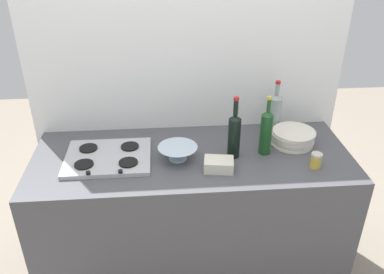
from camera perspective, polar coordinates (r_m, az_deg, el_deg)
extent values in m
plane|color=gray|center=(2.86, 0.00, -18.14)|extent=(6.00, 6.00, 0.00)
cube|color=#4C4C51|center=(2.55, 0.00, -11.26)|extent=(1.80, 0.70, 0.90)
cube|color=white|center=(2.53, -0.71, 5.36)|extent=(1.90, 0.06, 2.16)
cube|color=#B2B2B7|center=(2.29, -11.76, -2.87)|extent=(0.47, 0.37, 0.02)
cylinder|color=black|center=(2.23, -15.00, -3.75)|extent=(0.10, 0.10, 0.01)
cylinder|color=black|center=(2.19, -8.98, -3.56)|extent=(0.10, 0.10, 0.01)
cylinder|color=black|center=(2.37, -14.41, -1.54)|extent=(0.10, 0.10, 0.01)
cylinder|color=black|center=(2.34, -8.75, -1.33)|extent=(0.10, 0.10, 0.01)
cylinder|color=black|center=(2.15, -14.43, -4.93)|extent=(0.02, 0.02, 0.02)
cylinder|color=black|center=(2.12, -10.06, -4.81)|extent=(0.02, 0.02, 0.02)
cylinder|color=silver|center=(2.47, 13.86, -0.77)|extent=(0.25, 0.25, 0.01)
cylinder|color=silver|center=(2.47, 13.95, -0.45)|extent=(0.25, 0.25, 0.01)
cylinder|color=silver|center=(2.46, 14.03, -0.26)|extent=(0.25, 0.25, 0.01)
cylinder|color=silver|center=(2.45, 14.00, -0.04)|extent=(0.25, 0.25, 0.01)
cylinder|color=silver|center=(2.44, 14.01, 0.23)|extent=(0.25, 0.25, 0.01)
cylinder|color=silver|center=(2.44, 14.03, 0.45)|extent=(0.25, 0.25, 0.01)
cylinder|color=silver|center=(2.43, 14.21, 0.70)|extent=(0.25, 0.25, 0.01)
cylinder|color=black|center=(2.23, 5.95, -0.14)|extent=(0.07, 0.07, 0.23)
cone|color=black|center=(2.17, 6.12, 2.81)|extent=(0.07, 0.07, 0.02)
cylinder|color=black|center=(2.15, 6.20, 4.14)|extent=(0.03, 0.03, 0.09)
cylinder|color=#B21E1E|center=(2.13, 6.27, 5.40)|extent=(0.03, 0.03, 0.02)
cylinder|color=gray|center=(2.52, 11.56, 2.99)|extent=(0.07, 0.07, 0.23)
cone|color=gray|center=(2.47, 11.85, 5.63)|extent=(0.07, 0.07, 0.03)
cylinder|color=gray|center=(2.45, 11.96, 6.64)|extent=(0.03, 0.03, 0.07)
cylinder|color=#B21E1E|center=(2.44, 12.06, 7.55)|extent=(0.03, 0.03, 0.02)
cylinder|color=#19471E|center=(2.29, 10.38, 0.39)|extent=(0.07, 0.07, 0.24)
cone|color=#19471E|center=(2.23, 10.67, 3.33)|extent=(0.07, 0.07, 0.02)
cylinder|color=#19471E|center=(2.21, 10.78, 4.42)|extent=(0.02, 0.02, 0.07)
cylinder|color=gold|center=(2.19, 10.88, 5.43)|extent=(0.02, 0.02, 0.02)
cylinder|color=silver|center=(2.25, -2.01, -3.00)|extent=(0.10, 0.10, 0.01)
cone|color=silver|center=(2.23, -2.03, -2.15)|extent=(0.22, 0.22, 0.07)
cube|color=silver|center=(2.15, 3.80, -3.91)|extent=(0.17, 0.13, 0.06)
cylinder|color=gold|center=(2.26, 17.06, -3.31)|extent=(0.06, 0.06, 0.07)
cylinder|color=beige|center=(2.24, 17.22, -2.40)|extent=(0.06, 0.06, 0.01)
cylinder|color=#9E998C|center=(2.44, 10.19, 0.43)|extent=(0.05, 0.05, 0.09)
cylinder|color=beige|center=(2.42, 10.30, 1.53)|extent=(0.05, 0.05, 0.01)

